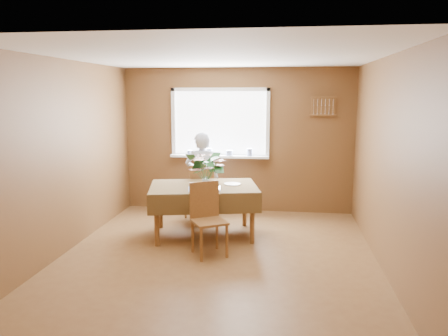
# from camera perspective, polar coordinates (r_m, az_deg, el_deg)

# --- Properties ---
(floor) EXTENTS (4.50, 4.50, 0.00)m
(floor) POSITION_cam_1_polar(r_m,az_deg,el_deg) (5.75, -0.76, -11.31)
(floor) COLOR brown
(floor) RESTS_ON ground
(ceiling) EXTENTS (4.50, 4.50, 0.00)m
(ceiling) POSITION_cam_1_polar(r_m,az_deg,el_deg) (5.38, -0.82, 14.38)
(ceiling) COLOR white
(ceiling) RESTS_ON wall_back
(wall_back) EXTENTS (4.00, 0.00, 4.00)m
(wall_back) POSITION_cam_1_polar(r_m,az_deg,el_deg) (7.64, 1.74, 3.62)
(wall_back) COLOR brown
(wall_back) RESTS_ON floor
(wall_front) EXTENTS (4.00, 0.00, 4.00)m
(wall_front) POSITION_cam_1_polar(r_m,az_deg,el_deg) (3.26, -6.75, -4.78)
(wall_front) COLOR brown
(wall_front) RESTS_ON floor
(wall_left) EXTENTS (0.00, 4.50, 4.50)m
(wall_left) POSITION_cam_1_polar(r_m,az_deg,el_deg) (6.06, -19.85, 1.43)
(wall_left) COLOR brown
(wall_left) RESTS_ON floor
(wall_right) EXTENTS (0.00, 4.50, 4.50)m
(wall_right) POSITION_cam_1_polar(r_m,az_deg,el_deg) (5.50, 20.29, 0.61)
(wall_right) COLOR brown
(wall_right) RESTS_ON floor
(window_assembly) EXTENTS (1.72, 0.20, 1.22)m
(window_assembly) POSITION_cam_1_polar(r_m,az_deg,el_deg) (7.62, -0.50, 4.44)
(window_assembly) COLOR white
(window_assembly) RESTS_ON wall_back
(spoon_rack) EXTENTS (0.44, 0.05, 0.33)m
(spoon_rack) POSITION_cam_1_polar(r_m,az_deg,el_deg) (7.55, 12.85, 7.87)
(spoon_rack) COLOR brown
(spoon_rack) RESTS_ON wall_back
(dining_table) EXTENTS (1.73, 1.35, 0.75)m
(dining_table) POSITION_cam_1_polar(r_m,az_deg,el_deg) (6.34, -2.68, -3.11)
(dining_table) COLOR brown
(dining_table) RESTS_ON floor
(chair_far) EXTENTS (0.55, 0.55, 0.95)m
(chair_far) POSITION_cam_1_polar(r_m,az_deg,el_deg) (7.07, -3.15, -2.89)
(chair_far) COLOR brown
(chair_far) RESTS_ON floor
(chair_near) EXTENTS (0.55, 0.55, 0.93)m
(chair_near) POSITION_cam_1_polar(r_m,az_deg,el_deg) (5.67, -2.22, -6.16)
(chair_near) COLOR brown
(chair_near) RESTS_ON floor
(seated_woman) EXTENTS (0.55, 0.37, 1.46)m
(seated_woman) POSITION_cam_1_polar(r_m,az_deg,el_deg) (7.02, -2.89, -1.22)
(seated_woman) COLOR white
(seated_woman) RESTS_ON floor
(flower_bouquet) EXTENTS (0.53, 0.53, 0.45)m
(flower_bouquet) POSITION_cam_1_polar(r_m,az_deg,el_deg) (6.10, -2.41, 0.07)
(flower_bouquet) COLOR white
(flower_bouquet) RESTS_ON dining_table
(side_plate) EXTENTS (0.25, 0.25, 0.01)m
(side_plate) POSITION_cam_1_polar(r_m,az_deg,el_deg) (6.40, 1.10, -2.10)
(side_plate) COLOR white
(side_plate) RESTS_ON dining_table
(table_knife) EXTENTS (0.04, 0.22, 0.00)m
(table_knife) POSITION_cam_1_polar(r_m,az_deg,el_deg) (6.13, -0.60, -2.60)
(table_knife) COLOR silver
(table_knife) RESTS_ON dining_table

